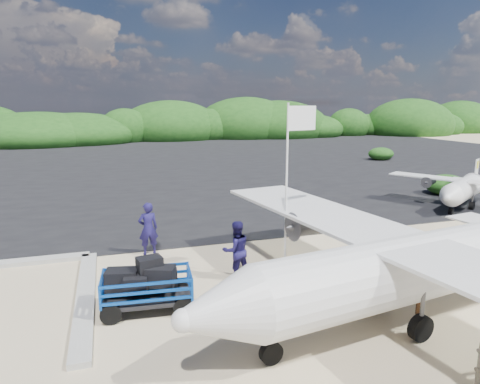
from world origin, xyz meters
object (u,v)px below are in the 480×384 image
object	(u,v)px
aircraft_large	(383,172)
crew_a	(148,228)
flagpole	(284,279)
signboard	(392,314)
crew_b	(236,250)
baggage_cart	(148,311)
aircraft_small	(89,167)

from	to	relation	value
aircraft_large	crew_a	bearing A→B (deg)	26.06
flagpole	signboard	distance (m)	3.52
crew_b	baggage_cart	bearing A→B (deg)	17.63
baggage_cart	aircraft_small	bearing A→B (deg)	99.77
aircraft_large	aircraft_small	distance (m)	25.21
crew_a	aircraft_small	world-z (taller)	crew_a
crew_b	aircraft_large	size ratio (longest dim) A/B	0.13
baggage_cart	crew_b	bearing A→B (deg)	30.36
aircraft_small	signboard	bearing A→B (deg)	74.46
baggage_cart	crew_a	distance (m)	4.63
flagpole	crew_b	world-z (taller)	flagpole
flagpole	aircraft_small	world-z (taller)	flagpole
flagpole	signboard	bearing A→B (deg)	-59.32
baggage_cart	aircraft_small	xyz separation A→B (m)	(-2.41, 28.64, 0.00)
flagpole	crew_a	distance (m)	5.40
flagpole	aircraft_large	xyz separation A→B (m)	(16.29, 17.59, 0.00)
crew_a	baggage_cart	bearing A→B (deg)	78.18
crew_b	aircraft_small	distance (m)	27.79
signboard	crew_a	size ratio (longest dim) A/B	0.78
signboard	flagpole	bearing A→B (deg)	138.18
flagpole	crew_b	xyz separation A→B (m)	(-1.46, 0.49, 0.95)
flagpole	crew_a	world-z (taller)	flagpole
flagpole	crew_b	size ratio (longest dim) A/B	2.90
signboard	aircraft_small	distance (m)	31.95
crew_a	aircraft_large	world-z (taller)	aircraft_large
signboard	crew_b	distance (m)	4.89
crew_a	signboard	bearing A→B (deg)	124.80
flagpole	crew_a	bearing A→B (deg)	137.13
crew_a	crew_b	world-z (taller)	crew_a
signboard	aircraft_small	xyz separation A→B (m)	(-8.57, 30.78, 0.00)
flagpole	signboard	size ratio (longest dim) A/B	3.61
crew_b	flagpole	bearing A→B (deg)	153.54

